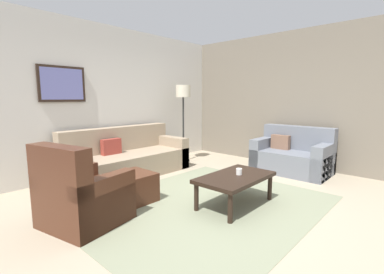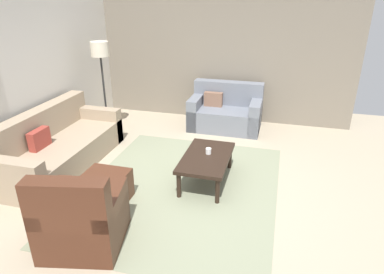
{
  "view_description": "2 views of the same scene",
  "coord_description": "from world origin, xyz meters",
  "px_view_note": "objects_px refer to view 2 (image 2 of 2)",
  "views": [
    {
      "loc": [
        -2.68,
        -2.22,
        1.43
      ],
      "look_at": [
        0.14,
        0.35,
        0.88
      ],
      "focal_mm": 25.33,
      "sensor_mm": 36.0,
      "label": 1
    },
    {
      "loc": [
        -3.85,
        -1.21,
        2.55
      ],
      "look_at": [
        0.25,
        -0.1,
        0.69
      ],
      "focal_mm": 31.65,
      "sensor_mm": 36.0,
      "label": 2
    }
  ],
  "objects_px": {
    "armchair_leather": "(81,223)",
    "cup": "(208,151)",
    "couch_loveseat": "(226,113)",
    "couch_main": "(56,148)",
    "coffee_table": "(206,159)",
    "lamp_standing": "(101,59)",
    "ottoman": "(105,189)"
  },
  "relations": [
    {
      "from": "couch_main",
      "to": "cup",
      "type": "distance_m",
      "value": 2.4
    },
    {
      "from": "armchair_leather",
      "to": "coffee_table",
      "type": "height_order",
      "value": "armchair_leather"
    },
    {
      "from": "ottoman",
      "to": "couch_main",
      "type": "bearing_deg",
      "value": 59.1
    },
    {
      "from": "couch_main",
      "to": "lamp_standing",
      "type": "xyz_separation_m",
      "value": [
        1.48,
        -0.09,
        1.11
      ]
    },
    {
      "from": "couch_main",
      "to": "armchair_leather",
      "type": "relative_size",
      "value": 2.4
    },
    {
      "from": "couch_main",
      "to": "armchair_leather",
      "type": "height_order",
      "value": "armchair_leather"
    },
    {
      "from": "lamp_standing",
      "to": "ottoman",
      "type": "bearing_deg",
      "value": -152.67
    },
    {
      "from": "coffee_table",
      "to": "cup",
      "type": "xyz_separation_m",
      "value": [
        0.07,
        -0.01,
        0.09
      ]
    },
    {
      "from": "armchair_leather",
      "to": "coffee_table",
      "type": "distance_m",
      "value": 1.93
    },
    {
      "from": "coffee_table",
      "to": "couch_loveseat",
      "type": "bearing_deg",
      "value": 2.66
    },
    {
      "from": "couch_loveseat",
      "to": "cup",
      "type": "xyz_separation_m",
      "value": [
        -2.1,
        -0.11,
        0.15
      ]
    },
    {
      "from": "couch_loveseat",
      "to": "armchair_leather",
      "type": "bearing_deg",
      "value": 167.37
    },
    {
      "from": "armchair_leather",
      "to": "coffee_table",
      "type": "relative_size",
      "value": 0.86
    },
    {
      "from": "couch_loveseat",
      "to": "armchair_leather",
      "type": "height_order",
      "value": "armchair_leather"
    },
    {
      "from": "cup",
      "to": "ottoman",
      "type": "bearing_deg",
      "value": 129.11
    },
    {
      "from": "coffee_table",
      "to": "cup",
      "type": "distance_m",
      "value": 0.12
    },
    {
      "from": "ottoman",
      "to": "coffee_table",
      "type": "distance_m",
      "value": 1.44
    },
    {
      "from": "ottoman",
      "to": "lamp_standing",
      "type": "height_order",
      "value": "lamp_standing"
    },
    {
      "from": "cup",
      "to": "armchair_leather",
      "type": "bearing_deg",
      "value": 150.82
    },
    {
      "from": "couch_loveseat",
      "to": "coffee_table",
      "type": "bearing_deg",
      "value": -177.34
    },
    {
      "from": "lamp_standing",
      "to": "armchair_leather",
      "type": "bearing_deg",
      "value": -156.4
    },
    {
      "from": "couch_main",
      "to": "lamp_standing",
      "type": "height_order",
      "value": "lamp_standing"
    },
    {
      "from": "couch_main",
      "to": "lamp_standing",
      "type": "distance_m",
      "value": 1.86
    },
    {
      "from": "armchair_leather",
      "to": "coffee_table",
      "type": "xyz_separation_m",
      "value": [
        1.67,
        -0.96,
        0.05
      ]
    },
    {
      "from": "couch_loveseat",
      "to": "lamp_standing",
      "type": "bearing_deg",
      "value": 110.43
    },
    {
      "from": "ottoman",
      "to": "coffee_table",
      "type": "bearing_deg",
      "value": -52.89
    },
    {
      "from": "couch_loveseat",
      "to": "cup",
      "type": "height_order",
      "value": "couch_loveseat"
    },
    {
      "from": "couch_loveseat",
      "to": "couch_main",
      "type": "bearing_deg",
      "value": 135.27
    },
    {
      "from": "armchair_leather",
      "to": "cup",
      "type": "height_order",
      "value": "armchair_leather"
    },
    {
      "from": "cup",
      "to": "couch_loveseat",
      "type": "bearing_deg",
      "value": 3.02
    },
    {
      "from": "couch_main",
      "to": "armchair_leather",
      "type": "bearing_deg",
      "value": -137.63
    },
    {
      "from": "cup",
      "to": "coffee_table",
      "type": "bearing_deg",
      "value": 172.09
    }
  ]
}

